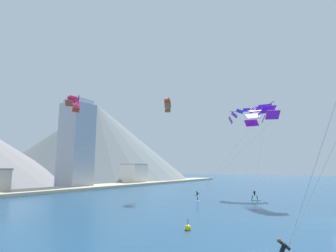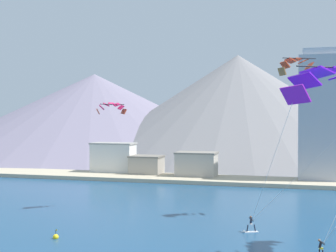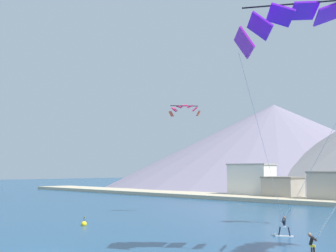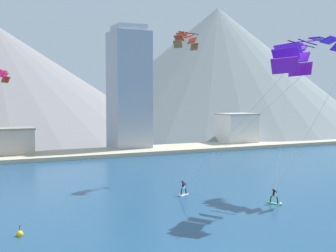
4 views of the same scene
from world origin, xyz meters
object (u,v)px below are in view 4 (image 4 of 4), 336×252
Objects in this scene: kitesurfer_mid_center at (276,199)px; race_marker_buoy at (20,234)px; parafoil_kite_distant_low_drift at (186,39)px; parafoil_kite_mid_center at (318,48)px; kitesurfer_near_trail at (182,191)px; parafoil_kite_near_trail at (292,56)px.

kitesurfer_mid_center is 1.74× the size of race_marker_buoy.
parafoil_kite_distant_low_drift is (-2.09, 15.87, 17.46)m from kitesurfer_mid_center.
parafoil_kite_distant_low_drift is at bearing 126.93° from parafoil_kite_mid_center.
race_marker_buoy is (-22.58, -16.02, -17.77)m from parafoil_kite_distant_low_drift.
kitesurfer_near_trail is 1.71× the size of race_marker_buoy.
race_marker_buoy is (-32.34, -3.02, -15.92)m from parafoil_kite_mid_center.
kitesurfer_near_trail is 19.93m from parafoil_kite_distant_low_drift.
race_marker_buoy is (-17.90, -7.57, -0.34)m from kitesurfer_near_trail.
kitesurfer_near_trail is at bearing 130.33° from parafoil_kite_near_trail.
parafoil_kite_distant_low_drift is at bearing 97.50° from kitesurfer_mid_center.
parafoil_kite_mid_center is (7.67, 2.88, 15.60)m from kitesurfer_mid_center.
parafoil_kite_mid_center is (7.06, 4.15, 1.44)m from parafoil_kite_near_trail.
kitesurfer_mid_center reaches higher than race_marker_buoy.
parafoil_kite_distant_low_drift is 4.35× the size of race_marker_buoy.
parafoil_kite_mid_center is 15.60× the size of race_marker_buoy.
parafoil_kite_mid_center is at bearing 30.45° from parafoil_kite_near_trail.
kitesurfer_mid_center is (6.76, -7.42, -0.02)m from kitesurfer_near_trail.
parafoil_kite_distant_low_drift reaches higher than parafoil_kite_mid_center.
kitesurfer_near_trail is 21.72m from parafoil_kite_mid_center.
race_marker_buoy is at bearing -179.66° from kitesurfer_mid_center.
kitesurfer_mid_center is 0.40× the size of parafoil_kite_distant_low_drift.
parafoil_kite_mid_center reaches higher than parafoil_kite_near_trail.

